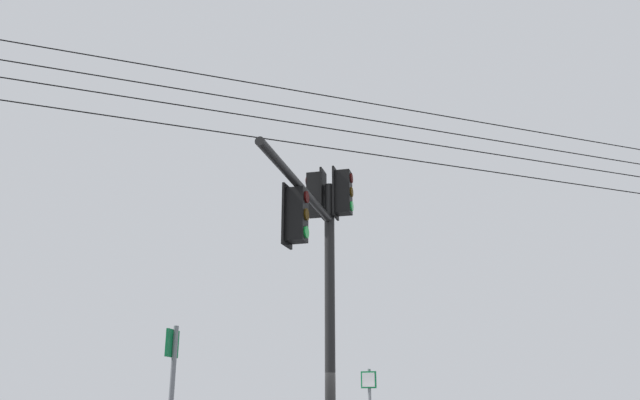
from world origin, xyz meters
The scene contains 2 objects.
signal_mast_assembly centered at (1.05, 0.06, 4.63)m, with size 3.05×3.66×6.53m.
overhead_wire_span centered at (-0.40, -0.32, 7.61)m, with size 23.30×2.43×1.73m.
Camera 1 is at (5.62, 10.38, 2.04)m, focal length 34.61 mm.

